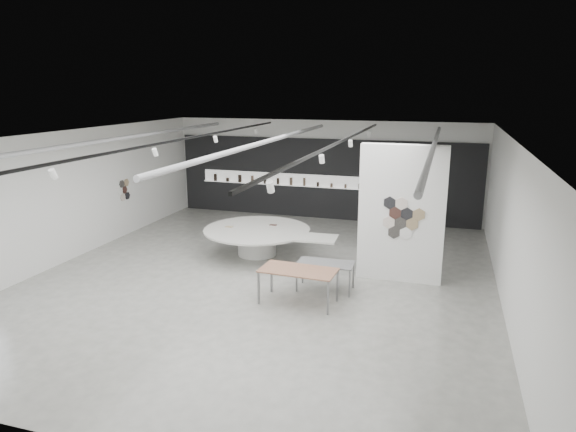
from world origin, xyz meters
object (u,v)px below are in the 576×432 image
(partition_column, at_px, (401,214))
(sample_table_stone, at_px, (325,265))
(display_island, at_px, (259,238))
(sample_table_wood, at_px, (298,272))
(kitchen_counter, at_px, (408,214))

(partition_column, relative_size, sample_table_stone, 2.52)
(partition_column, bearing_deg, display_island, 168.82)
(partition_column, relative_size, sample_table_wood, 1.97)
(kitchen_counter, bearing_deg, display_island, -134.11)
(partition_column, relative_size, display_island, 0.84)
(partition_column, xyz_separation_m, display_island, (-4.27, 0.85, -1.26))
(sample_table_wood, bearing_deg, display_island, 124.51)
(display_island, height_order, kitchen_counter, kitchen_counter)
(sample_table_wood, relative_size, kitchen_counter, 1.06)
(partition_column, height_order, sample_table_wood, partition_column)
(sample_table_wood, bearing_deg, partition_column, 47.14)
(partition_column, bearing_deg, sample_table_wood, -132.86)
(display_island, bearing_deg, partition_column, -14.17)
(display_island, relative_size, kitchen_counter, 2.46)
(partition_column, distance_m, kitchen_counter, 5.67)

